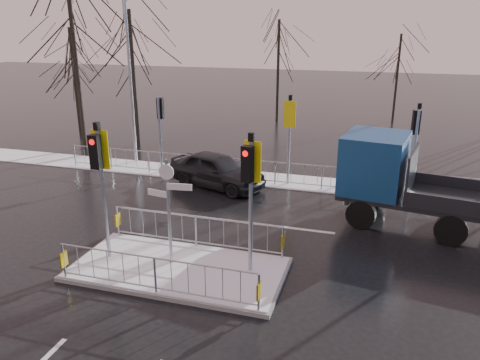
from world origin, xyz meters
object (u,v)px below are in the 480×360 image
(traffic_island, at_px, (178,259))
(flatbed_truck, at_px, (401,178))
(street_lamp_left, at_px, (131,71))
(car_far_lane, at_px, (217,170))

(traffic_island, height_order, flatbed_truck, traffic_island)
(flatbed_truck, xyz_separation_m, street_lamp_left, (-12.40, 4.14, 2.86))
(street_lamp_left, bearing_deg, traffic_island, -55.93)
(car_far_lane, height_order, street_lamp_left, street_lamp_left)
(traffic_island, relative_size, flatbed_truck, 0.86)
(car_far_lane, xyz_separation_m, street_lamp_left, (-5.08, 2.35, 3.75))
(traffic_island, distance_m, street_lamp_left, 12.17)
(car_far_lane, bearing_deg, traffic_island, -150.35)
(traffic_island, relative_size, street_lamp_left, 0.73)
(car_far_lane, height_order, flatbed_truck, flatbed_truck)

